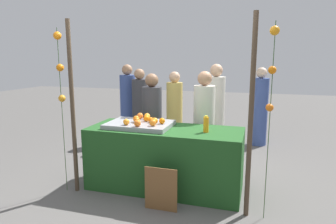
{
  "coord_description": "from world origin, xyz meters",
  "views": [
    {
      "loc": [
        1.19,
        -3.77,
        1.81
      ],
      "look_at": [
        0.0,
        0.15,
        1.05
      ],
      "focal_mm": 31.93,
      "sensor_mm": 36.0,
      "label": 1
    }
  ],
  "objects_px": {
    "stall_counter": "(165,158)",
    "vendor_right": "(204,127)",
    "orange_1": "(140,116)",
    "orange_0": "(136,119)",
    "juice_bottle": "(206,124)",
    "vendor_left": "(152,126)",
    "chalkboard_sign": "(161,190)"
  },
  "relations": [
    {
      "from": "vendor_right",
      "to": "orange_0",
      "type": "bearing_deg",
      "value": -141.93
    },
    {
      "from": "juice_bottle",
      "to": "vendor_right",
      "type": "xyz_separation_m",
      "value": [
        -0.15,
        0.71,
        -0.21
      ]
    },
    {
      "from": "orange_0",
      "to": "stall_counter",
      "type": "bearing_deg",
      "value": -1.0
    },
    {
      "from": "juice_bottle",
      "to": "orange_1",
      "type": "bearing_deg",
      "value": 165.08
    },
    {
      "from": "juice_bottle",
      "to": "chalkboard_sign",
      "type": "xyz_separation_m",
      "value": [
        -0.43,
        -0.57,
        -0.7
      ]
    },
    {
      "from": "chalkboard_sign",
      "to": "vendor_left",
      "type": "xyz_separation_m",
      "value": [
        -0.56,
        1.25,
        0.47
      ]
    },
    {
      "from": "stall_counter",
      "to": "vendor_right",
      "type": "xyz_separation_m",
      "value": [
        0.42,
        0.67,
        0.32
      ]
    },
    {
      "from": "chalkboard_sign",
      "to": "vendor_left",
      "type": "distance_m",
      "value": 1.44
    },
    {
      "from": "stall_counter",
      "to": "orange_1",
      "type": "relative_size",
      "value": 23.31
    },
    {
      "from": "stall_counter",
      "to": "orange_1",
      "type": "bearing_deg",
      "value": 153.54
    },
    {
      "from": "stall_counter",
      "to": "vendor_left",
      "type": "distance_m",
      "value": 0.81
    },
    {
      "from": "orange_1",
      "to": "orange_0",
      "type": "bearing_deg",
      "value": -82.18
    },
    {
      "from": "stall_counter",
      "to": "vendor_right",
      "type": "bearing_deg",
      "value": 57.85
    },
    {
      "from": "chalkboard_sign",
      "to": "juice_bottle",
      "type": "bearing_deg",
      "value": 53.36
    },
    {
      "from": "orange_0",
      "to": "juice_bottle",
      "type": "xyz_separation_m",
      "value": [
        0.99,
        -0.06,
        -0.0
      ]
    },
    {
      "from": "orange_1",
      "to": "vendor_right",
      "type": "height_order",
      "value": "vendor_right"
    },
    {
      "from": "stall_counter",
      "to": "juice_bottle",
      "type": "xyz_separation_m",
      "value": [
        0.57,
        -0.05,
        0.53
      ]
    },
    {
      "from": "stall_counter",
      "to": "chalkboard_sign",
      "type": "distance_m",
      "value": 0.66
    },
    {
      "from": "orange_0",
      "to": "orange_1",
      "type": "relative_size",
      "value": 1.0
    },
    {
      "from": "orange_1",
      "to": "juice_bottle",
      "type": "distance_m",
      "value": 1.06
    },
    {
      "from": "stall_counter",
      "to": "vendor_left",
      "type": "height_order",
      "value": "vendor_left"
    },
    {
      "from": "orange_1",
      "to": "vendor_right",
      "type": "relative_size",
      "value": 0.06
    },
    {
      "from": "stall_counter",
      "to": "juice_bottle",
      "type": "relative_size",
      "value": 9.62
    },
    {
      "from": "juice_bottle",
      "to": "vendor_left",
      "type": "relative_size",
      "value": 0.14
    },
    {
      "from": "stall_counter",
      "to": "orange_0",
      "type": "xyz_separation_m",
      "value": [
        -0.42,
        0.01,
        0.53
      ]
    },
    {
      "from": "chalkboard_sign",
      "to": "vendor_left",
      "type": "bearing_deg",
      "value": 114.07
    },
    {
      "from": "juice_bottle",
      "to": "orange_0",
      "type": "bearing_deg",
      "value": 176.83
    },
    {
      "from": "vendor_left",
      "to": "vendor_right",
      "type": "xyz_separation_m",
      "value": [
        0.83,
        0.04,
        0.02
      ]
    },
    {
      "from": "orange_0",
      "to": "juice_bottle",
      "type": "distance_m",
      "value": 1.0
    },
    {
      "from": "stall_counter",
      "to": "orange_0",
      "type": "height_order",
      "value": "orange_0"
    },
    {
      "from": "juice_bottle",
      "to": "vendor_right",
      "type": "relative_size",
      "value": 0.14
    },
    {
      "from": "stall_counter",
      "to": "orange_0",
      "type": "relative_size",
      "value": 23.26
    }
  ]
}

